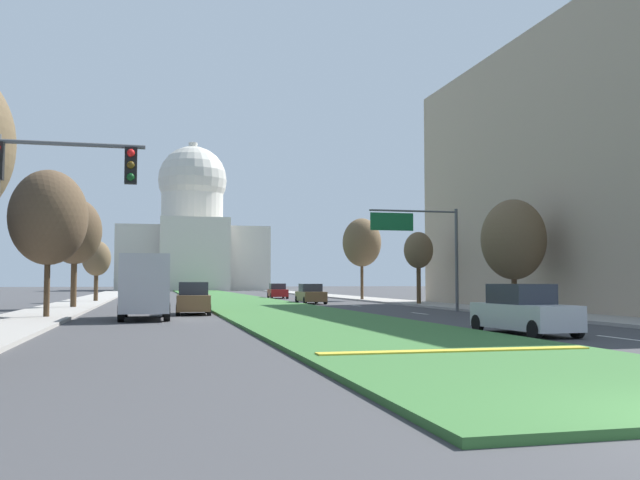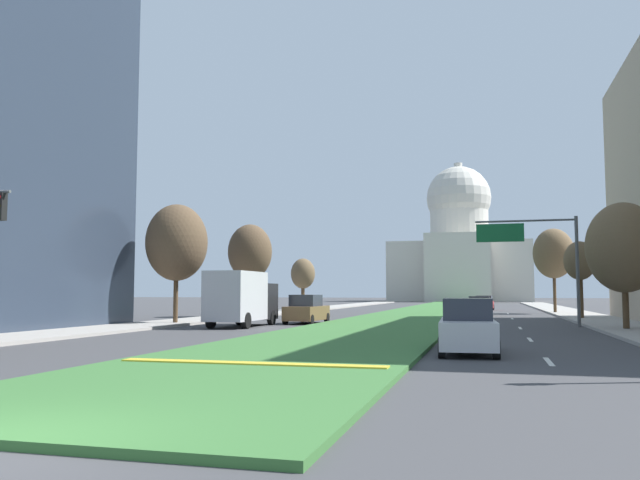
# 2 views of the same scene
# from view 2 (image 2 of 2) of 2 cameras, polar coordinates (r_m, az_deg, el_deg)

# --- Properties ---
(ground_plane) EXTENTS (299.81, 299.81, 0.00)m
(ground_plane) POSITION_cam_2_polar(r_m,az_deg,el_deg) (75.52, 10.11, -6.09)
(ground_plane) COLOR #3D3D3F
(grass_median) EXTENTS (8.14, 122.65, 0.14)m
(grass_median) POSITION_cam_2_polar(r_m,az_deg,el_deg) (68.74, 9.65, -6.19)
(grass_median) COLOR #386B33
(grass_median) RESTS_ON ground_plane
(median_curb_nose) EXTENTS (7.33, 0.50, 0.04)m
(median_curb_nose) POSITION_cam_2_polar(r_m,az_deg,el_deg) (17.34, -6.19, -10.79)
(median_curb_nose) COLOR gold
(median_curb_nose) RESTS_ON grass_median
(lane_dashes_right) EXTENTS (0.16, 45.60, 0.01)m
(lane_dashes_right) POSITION_cam_2_polar(r_m,az_deg,el_deg) (40.49, 17.16, -7.28)
(lane_dashes_right) COLOR silver
(lane_dashes_right) RESTS_ON ground_plane
(sidewalk_left) EXTENTS (4.00, 122.65, 0.15)m
(sidewalk_left) POSITION_cam_2_polar(r_m,az_deg,el_deg) (64.69, -2.95, -6.34)
(sidewalk_left) COLOR #9E9991
(sidewalk_left) RESTS_ON ground_plane
(sidewalk_right) EXTENTS (4.00, 122.65, 0.15)m
(sidewalk_right) POSITION_cam_2_polar(r_m,az_deg,el_deg) (62.09, 21.63, -6.10)
(sidewalk_right) COLOR #9E9991
(sidewalk_right) RESTS_ON ground_plane
(capitol_building) EXTENTS (29.53, 22.88, 30.38)m
(capitol_building) POSITION_cam_2_polar(r_m,az_deg,el_deg) (143.10, 12.23, -0.84)
(capitol_building) COLOR beige
(capitol_building) RESTS_ON ground_plane
(overhead_guide_sign) EXTENTS (5.89, 0.20, 6.50)m
(overhead_guide_sign) POSITION_cam_2_polar(r_m,az_deg,el_deg) (40.52, 18.67, -0.65)
(overhead_guide_sign) COLOR #515456
(overhead_guide_sign) RESTS_ON ground_plane
(street_tree_left_mid) EXTENTS (3.83, 3.83, 7.51)m
(street_tree_left_mid) POSITION_cam_2_polar(r_m,az_deg,el_deg) (41.19, -12.57, -0.24)
(street_tree_left_mid) COLOR #4C3823
(street_tree_left_mid) RESTS_ON ground_plane
(street_tree_right_mid) EXTENTS (3.77, 3.77, 6.71)m
(street_tree_right_mid) POSITION_cam_2_polar(r_m,az_deg,el_deg) (37.05, 25.27, -0.61)
(street_tree_right_mid) COLOR #4C3823
(street_tree_right_mid) RESTS_ON ground_plane
(street_tree_left_far) EXTENTS (3.62, 3.62, 7.58)m
(street_tree_left_far) POSITION_cam_2_polar(r_m,az_deg,el_deg) (53.19, -6.22, -1.08)
(street_tree_left_far) COLOR #4C3823
(street_tree_left_far) RESTS_ON ground_plane
(street_tree_right_far) EXTENTS (2.28, 2.28, 5.75)m
(street_tree_right_far) POSITION_cam_2_polar(r_m,az_deg,el_deg) (50.93, 22.01, -1.78)
(street_tree_right_far) COLOR #4C3823
(street_tree_right_far) RESTS_ON ground_plane
(street_tree_left_distant) EXTENTS (2.50, 2.50, 5.49)m
(street_tree_left_distant) POSITION_cam_2_polar(r_m,az_deg,el_deg) (66.68, -1.52, -3.03)
(street_tree_left_distant) COLOR #4C3823
(street_tree_left_distant) RESTS_ON ground_plane
(street_tree_right_distant) EXTENTS (3.74, 3.74, 7.97)m
(street_tree_right_distant) POSITION_cam_2_polar(r_m,az_deg,el_deg) (64.08, 19.97, -1.14)
(street_tree_right_distant) COLOR #4C3823
(street_tree_right_distant) RESTS_ON ground_plane
(sedan_lead_stopped) EXTENTS (2.05, 4.75, 1.82)m
(sedan_lead_stopped) POSITION_cam_2_polar(r_m,az_deg,el_deg) (22.28, 12.93, -7.56)
(sedan_lead_stopped) COLOR #BCBCC1
(sedan_lead_stopped) RESTS_ON ground_plane
(sedan_midblock) EXTENTS (2.07, 4.41, 1.85)m
(sedan_midblock) POSITION_cam_2_polar(r_m,az_deg,el_deg) (41.77, -1.20, -6.23)
(sedan_midblock) COLOR brown
(sedan_midblock) RESTS_ON ground_plane
(sedan_distant) EXTENTS (2.01, 4.58, 1.67)m
(sedan_distant) POSITION_cam_2_polar(r_m,az_deg,el_deg) (56.40, 13.93, -5.75)
(sedan_distant) COLOR brown
(sedan_distant) RESTS_ON ground_plane
(sedan_far_horizon) EXTENTS (2.16, 4.66, 1.62)m
(sedan_far_horizon) POSITION_cam_2_polar(r_m,az_deg,el_deg) (73.91, 14.34, -5.45)
(sedan_far_horizon) COLOR maroon
(sedan_far_horizon) RESTS_ON ground_plane
(box_truck_delivery) EXTENTS (2.40, 6.40, 3.20)m
(box_truck_delivery) POSITION_cam_2_polar(r_m,az_deg,el_deg) (38.19, -6.96, -5.12)
(box_truck_delivery) COLOR black
(box_truck_delivery) RESTS_ON ground_plane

